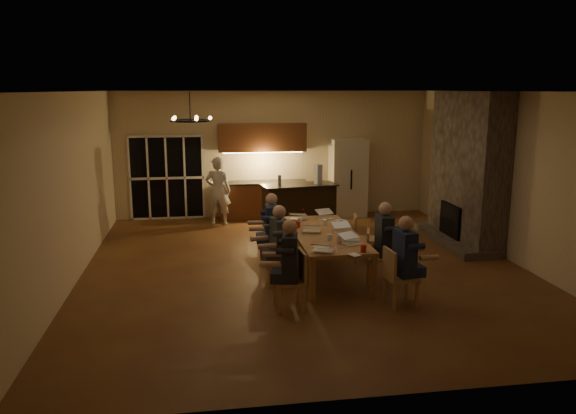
% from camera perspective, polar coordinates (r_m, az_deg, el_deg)
% --- Properties ---
extents(floor, '(9.00, 9.00, 0.00)m').
position_cam_1_polar(floor, '(10.45, 1.66, -6.17)').
color(floor, brown).
rests_on(floor, ground).
extents(back_wall, '(8.00, 0.04, 3.20)m').
position_cam_1_polar(back_wall, '(14.50, -1.54, 5.39)').
color(back_wall, beige).
rests_on(back_wall, ground).
extents(left_wall, '(0.04, 9.00, 3.20)m').
position_cam_1_polar(left_wall, '(10.15, -21.22, 1.78)').
color(left_wall, beige).
rests_on(left_wall, ground).
extents(right_wall, '(0.04, 9.00, 3.20)m').
position_cam_1_polar(right_wall, '(11.50, 21.86, 2.83)').
color(right_wall, beige).
rests_on(right_wall, ground).
extents(ceiling, '(8.00, 9.00, 0.04)m').
position_cam_1_polar(ceiling, '(9.94, 1.78, 11.77)').
color(ceiling, white).
rests_on(ceiling, back_wall).
extents(french_doors, '(1.86, 0.08, 2.10)m').
position_cam_1_polar(french_doors, '(14.43, -12.21, 2.89)').
color(french_doors, black).
rests_on(french_doors, ground).
extents(fireplace, '(0.58, 2.50, 3.20)m').
position_cam_1_polar(fireplace, '(12.39, 17.79, 3.72)').
color(fireplace, '#675A51').
rests_on(fireplace, ground).
extents(kitchenette, '(2.24, 0.68, 2.40)m').
position_cam_1_polar(kitchenette, '(14.20, -2.57, 3.62)').
color(kitchenette, brown).
rests_on(kitchenette, ground).
extents(refrigerator, '(0.90, 0.68, 2.00)m').
position_cam_1_polar(refrigerator, '(14.58, 6.10, 2.99)').
color(refrigerator, beige).
rests_on(refrigerator, ground).
extents(dining_table, '(1.10, 2.76, 0.75)m').
position_cam_1_polar(dining_table, '(10.05, 3.79, -4.70)').
color(dining_table, '#A87D43').
rests_on(dining_table, ground).
extents(bar_island, '(1.82, 0.94, 1.08)m').
position_cam_1_polar(bar_island, '(13.09, 1.13, -0.02)').
color(bar_island, black).
rests_on(bar_island, ground).
extents(chair_left_near, '(0.47, 0.47, 0.89)m').
position_cam_1_polar(chair_left_near, '(8.42, 0.10, -7.48)').
color(chair_left_near, tan).
rests_on(chair_left_near, ground).
extents(chair_left_mid, '(0.48, 0.48, 0.89)m').
position_cam_1_polar(chair_left_mid, '(9.42, -0.74, -5.37)').
color(chair_left_mid, tan).
rests_on(chair_left_mid, ground).
extents(chair_left_far, '(0.50, 0.50, 0.89)m').
position_cam_1_polar(chair_left_far, '(10.47, -1.54, -3.60)').
color(chair_left_far, tan).
rests_on(chair_left_far, ground).
extents(chair_right_near, '(0.48, 0.48, 0.89)m').
position_cam_1_polar(chair_right_near, '(8.75, 11.43, -6.98)').
color(chair_right_near, tan).
rests_on(chair_right_near, ground).
extents(chair_right_mid, '(0.55, 0.55, 0.89)m').
position_cam_1_polar(chair_right_mid, '(9.71, 9.26, -4.99)').
color(chair_right_mid, tan).
rests_on(chair_right_mid, ground).
extents(chair_right_far, '(0.53, 0.53, 0.89)m').
position_cam_1_polar(chair_right_far, '(10.83, 7.86, -3.18)').
color(chair_right_far, tan).
rests_on(chair_right_far, ground).
extents(person_left_near, '(0.70, 0.70, 1.38)m').
position_cam_1_polar(person_left_near, '(8.34, 0.19, -5.92)').
color(person_left_near, '#262931').
rests_on(person_left_near, ground).
extents(person_right_near, '(0.66, 0.66, 1.38)m').
position_cam_1_polar(person_right_near, '(8.74, 11.73, -5.32)').
color(person_right_near, '#1C2747').
rests_on(person_right_near, ground).
extents(person_left_mid, '(0.69, 0.69, 1.38)m').
position_cam_1_polar(person_left_mid, '(9.32, -0.89, -3.98)').
color(person_left_mid, '#3D4148').
rests_on(person_left_mid, ground).
extents(person_right_mid, '(0.62, 0.62, 1.38)m').
position_cam_1_polar(person_right_mid, '(9.71, 9.73, -3.50)').
color(person_right_mid, '#262931').
rests_on(person_right_mid, ground).
extents(person_left_far, '(0.62, 0.62, 1.38)m').
position_cam_1_polar(person_left_far, '(10.37, -1.67, -2.35)').
color(person_left_far, '#1C2747').
rests_on(person_left_far, ground).
extents(standing_person, '(0.67, 0.51, 1.66)m').
position_cam_1_polar(standing_person, '(13.61, -7.11, 1.61)').
color(standing_person, silver).
rests_on(standing_person, ground).
extents(chandelier, '(0.65, 0.65, 0.03)m').
position_cam_1_polar(chandelier, '(9.13, -9.89, 8.64)').
color(chandelier, black).
rests_on(chandelier, ceiling).
extents(laptop_a, '(0.41, 0.38, 0.23)m').
position_cam_1_polar(laptop_a, '(8.80, 3.61, -3.80)').
color(laptop_a, silver).
rests_on(laptop_a, dining_table).
extents(laptop_b, '(0.41, 0.39, 0.23)m').
position_cam_1_polar(laptop_b, '(9.23, 6.58, -3.10)').
color(laptop_b, silver).
rests_on(laptop_b, dining_table).
extents(laptop_c, '(0.37, 0.34, 0.23)m').
position_cam_1_polar(laptop_c, '(9.98, 2.41, -1.89)').
color(laptop_c, silver).
rests_on(laptop_c, dining_table).
extents(laptop_d, '(0.36, 0.32, 0.23)m').
position_cam_1_polar(laptop_d, '(9.93, 5.64, -2.02)').
color(laptop_d, silver).
rests_on(laptop_d, dining_table).
extents(laptop_e, '(0.40, 0.37, 0.23)m').
position_cam_1_polar(laptop_e, '(10.93, 1.13, -0.67)').
color(laptop_e, silver).
rests_on(laptop_e, dining_table).
extents(laptop_f, '(0.38, 0.36, 0.23)m').
position_cam_1_polar(laptop_f, '(10.98, 3.97, -0.63)').
color(laptop_f, silver).
rests_on(laptop_f, dining_table).
extents(mug_front, '(0.08, 0.08, 0.10)m').
position_cam_1_polar(mug_front, '(9.46, 4.22, -3.08)').
color(mug_front, white).
rests_on(mug_front, dining_table).
extents(mug_mid, '(0.08, 0.08, 0.10)m').
position_cam_1_polar(mug_mid, '(10.43, 3.73, -1.66)').
color(mug_mid, white).
rests_on(mug_mid, dining_table).
extents(mug_back, '(0.08, 0.08, 0.10)m').
position_cam_1_polar(mug_back, '(10.63, 1.21, -1.38)').
color(mug_back, white).
rests_on(mug_back, dining_table).
extents(redcup_near, '(0.09, 0.09, 0.12)m').
position_cam_1_polar(redcup_near, '(8.83, 7.66, -4.20)').
color(redcup_near, red).
rests_on(redcup_near, dining_table).
extents(redcup_mid, '(0.09, 0.09, 0.12)m').
position_cam_1_polar(redcup_mid, '(10.28, 0.98, -1.78)').
color(redcup_mid, red).
rests_on(redcup_mid, dining_table).
extents(can_silver, '(0.07, 0.07, 0.12)m').
position_cam_1_polar(can_silver, '(9.25, 5.19, -3.39)').
color(can_silver, '#B2B2B7').
rests_on(can_silver, dining_table).
extents(can_cola, '(0.07, 0.07, 0.12)m').
position_cam_1_polar(can_cola, '(11.30, 1.60, -0.53)').
color(can_cola, '#3F0F0C').
rests_on(can_cola, dining_table).
extents(can_right, '(0.06, 0.06, 0.12)m').
position_cam_1_polar(can_right, '(10.35, 5.44, -1.74)').
color(can_right, '#B2B2B7').
rests_on(can_right, dining_table).
extents(plate_near, '(0.26, 0.26, 0.02)m').
position_cam_1_polar(plate_near, '(9.47, 6.55, -3.38)').
color(plate_near, white).
rests_on(plate_near, dining_table).
extents(plate_left, '(0.28, 0.28, 0.02)m').
position_cam_1_polar(plate_left, '(9.06, 3.38, -4.03)').
color(plate_left, white).
rests_on(plate_left, dining_table).
extents(plate_far, '(0.24, 0.24, 0.02)m').
position_cam_1_polar(plate_far, '(10.83, 5.34, -1.41)').
color(plate_far, white).
rests_on(plate_far, dining_table).
extents(notepad, '(0.20, 0.23, 0.01)m').
position_cam_1_polar(notepad, '(8.67, 6.77, -4.85)').
color(notepad, white).
rests_on(notepad, dining_table).
extents(bar_bottle, '(0.08, 0.08, 0.24)m').
position_cam_1_polar(bar_bottle, '(12.82, -0.86, 2.74)').
color(bar_bottle, '#99999E').
rests_on(bar_bottle, bar_island).
extents(bar_blender, '(0.19, 0.19, 0.45)m').
position_cam_1_polar(bar_blender, '(13.07, 3.09, 3.36)').
color(bar_blender, silver).
rests_on(bar_blender, bar_island).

